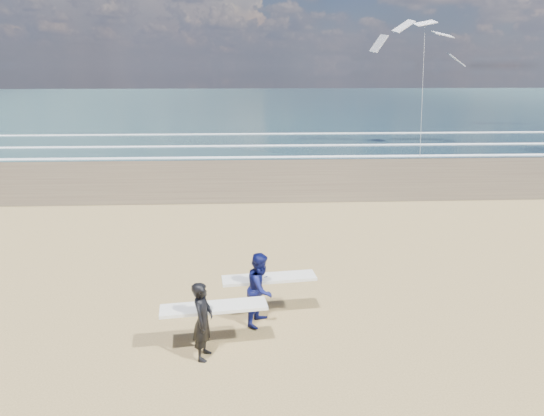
{
  "coord_description": "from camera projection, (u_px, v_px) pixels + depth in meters",
  "views": [
    {
      "loc": [
        1.1,
        -8.21,
        5.74
      ],
      "look_at": [
        1.79,
        6.0,
        1.55
      ],
      "focal_mm": 32.0,
      "sensor_mm": 36.0,
      "label": 1
    }
  ],
  "objects": [
    {
      "name": "foam_breakers",
      "position": [
        494.0,
        143.0,
        37.28
      ],
      "size": [
        220.0,
        11.7,
        0.05
      ],
      "color": "white",
      "rests_on": "ground"
    },
    {
      "name": "surfer_far",
      "position": [
        262.0,
        288.0,
        11.07
      ],
      "size": [
        2.25,
        1.25,
        1.72
      ],
      "color": "#0E134F",
      "rests_on": "ground"
    },
    {
      "name": "kite_1",
      "position": [
        423.0,
        65.0,
        32.81
      ],
      "size": [
        6.75,
        4.84,
        9.86
      ],
      "color": "slate",
      "rests_on": "ground"
    },
    {
      "name": "ocean",
      "position": [
        363.0,
        102.0,
        79.35
      ],
      "size": [
        220.0,
        100.0,
        0.02
      ],
      "primitive_type": "cube",
      "color": "#172D34",
      "rests_on": "ground"
    },
    {
      "name": "surfer_near",
      "position": [
        205.0,
        318.0,
        9.75
      ],
      "size": [
        2.25,
        1.08,
        1.66
      ],
      "color": "black",
      "rests_on": "ground"
    }
  ]
}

